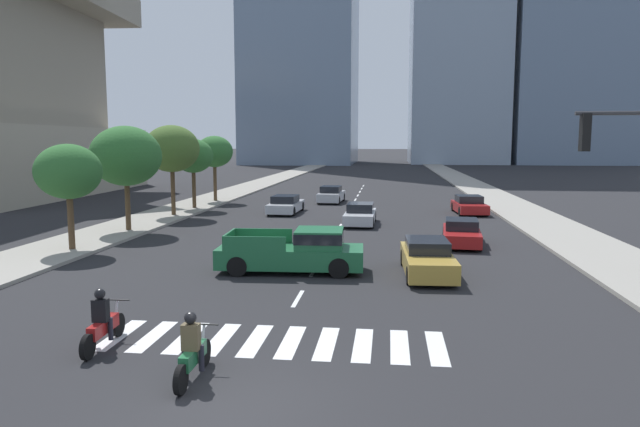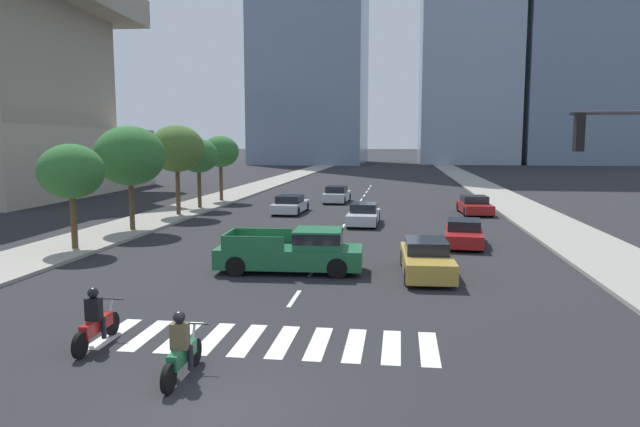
{
  "view_description": "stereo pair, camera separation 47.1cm",
  "coord_description": "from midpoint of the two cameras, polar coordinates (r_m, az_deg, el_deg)",
  "views": [
    {
      "loc": [
        2.82,
        -10.07,
        4.97
      ],
      "look_at": [
        0.0,
        13.69,
        2.0
      ],
      "focal_mm": 32.45,
      "sensor_mm": 36.0,
      "label": 1
    },
    {
      "loc": [
        3.28,
        -10.01,
        4.97
      ],
      "look_at": [
        0.0,
        13.69,
        2.0
      ],
      "focal_mm": 32.45,
      "sensor_mm": 36.0,
      "label": 2
    }
  ],
  "objects": [
    {
      "name": "sedan_silver_5",
      "position": [
        40.6,
        -3.73,
        0.86
      ],
      "size": [
        2.03,
        4.73,
        1.26
      ],
      "rotation": [
        0.0,
        0.0,
        1.53
      ],
      "color": "#B7BABF",
      "rests_on": "ground"
    },
    {
      "name": "sidewalk_west",
      "position": [
        43.12,
        -13.99,
        0.35
      ],
      "size": [
        4.0,
        260.0,
        0.15
      ],
      "primitive_type": "cube",
      "color": "gray",
      "rests_on": "ground"
    },
    {
      "name": "street_tree_second",
      "position": [
        33.35,
        -19.0,
        5.37
      ],
      "size": [
        3.83,
        3.83,
        5.69
      ],
      "color": "#4C3823",
      "rests_on": "sidewalk_west"
    },
    {
      "name": "sedan_red_3",
      "position": [
        28.87,
        13.32,
        -1.89
      ],
      "size": [
        2.12,
        4.5,
        1.22
      ],
      "rotation": [
        0.0,
        0.0,
        -1.66
      ],
      "color": "maroon",
      "rests_on": "ground"
    },
    {
      "name": "street_tree_nearest",
      "position": [
        28.29,
        -24.02,
        3.77
      ],
      "size": [
        2.9,
        2.9,
        4.74
      ],
      "color": "#4C3823",
      "rests_on": "sidewalk_west"
    },
    {
      "name": "sedan_silver_0",
      "position": [
        47.67,
        0.83,
        1.85
      ],
      "size": [
        2.01,
        4.41,
        1.37
      ],
      "rotation": [
        0.0,
        0.0,
        1.51
      ],
      "color": "#B7BABF",
      "rests_on": "ground"
    },
    {
      "name": "sedan_red_4",
      "position": [
        41.5,
        14.19,
        0.79
      ],
      "size": [
        2.15,
        4.33,
        1.25
      ],
      "rotation": [
        0.0,
        0.0,
        -1.51
      ],
      "color": "maroon",
      "rests_on": "ground"
    },
    {
      "name": "sedan_silver_2",
      "position": [
        35.09,
        3.6,
        -0.12
      ],
      "size": [
        1.85,
        4.51,
        1.27
      ],
      "rotation": [
        0.0,
        0.0,
        -1.59
      ],
      "color": "#B7BABF",
      "rests_on": "ground"
    },
    {
      "name": "lane_divider_center",
      "position": [
        42.14,
        2.56,
        0.3
      ],
      "size": [
        0.14,
        50.0,
        0.01
      ],
      "color": "silver",
      "rests_on": "ground"
    },
    {
      "name": "motorcycle_lead",
      "position": [
        15.27,
        -21.47,
        -10.13
      ],
      "size": [
        0.7,
        2.25,
        1.49
      ],
      "rotation": [
        0.0,
        0.0,
        1.61
      ],
      "color": "black",
      "rests_on": "ground"
    },
    {
      "name": "street_tree_third",
      "position": [
        39.56,
        -14.75,
        6.18
      ],
      "size": [
        3.63,
        3.63,
        5.92
      ],
      "color": "#4C3823",
      "rests_on": "sidewalk_west"
    },
    {
      "name": "street_tree_fifth",
      "position": [
        48.45,
        -10.65,
        6.0
      ],
      "size": [
        3.02,
        3.02,
        5.32
      ],
      "color": "#4C3823",
      "rests_on": "sidewalk_west"
    },
    {
      "name": "street_tree_fourth",
      "position": [
        43.48,
        -12.71,
        5.54
      ],
      "size": [
        2.92,
        2.92,
        5.05
      ],
      "color": "#4C3823",
      "rests_on": "sidewalk_west"
    },
    {
      "name": "crosswalk_near",
      "position": [
        14.92,
        -5.56,
        -12.4
      ],
      "size": [
        8.55,
        2.42,
        0.01
      ],
      "color": "silver",
      "rests_on": "ground"
    },
    {
      "name": "ground_plane",
      "position": [
        11.61,
        -9.65,
        -18.38
      ],
      "size": [
        800.0,
        800.0,
        0.0
      ],
      "primitive_type": "plane",
      "color": "#232326"
    },
    {
      "name": "pickup_truck",
      "position": [
        22.21,
        -2.8,
        -3.72
      ],
      "size": [
        5.64,
        2.31,
        1.67
      ],
      "rotation": [
        0.0,
        0.0,
        0.05
      ],
      "color": "#1E6038",
      "rests_on": "ground"
    },
    {
      "name": "sidewalk_east",
      "position": [
        41.36,
        19.48,
        -0.13
      ],
      "size": [
        4.0,
        260.0,
        0.15
      ],
      "primitive_type": "cube",
      "color": "gray",
      "rests_on": "ground"
    },
    {
      "name": "sedan_gold_1",
      "position": [
        22.14,
        9.94,
        -4.39
      ],
      "size": [
        1.94,
        4.77,
        1.31
      ],
      "rotation": [
        0.0,
        0.0,
        -1.53
      ],
      "color": "#B28E38",
      "rests_on": "ground"
    },
    {
      "name": "motorcycle_trailing",
      "position": [
        12.78,
        -13.51,
        -13.21
      ],
      "size": [
        0.7,
        2.1,
        1.49
      ],
      "rotation": [
        0.0,
        0.0,
        1.57
      ],
      "color": "black",
      "rests_on": "ground"
    }
  ]
}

